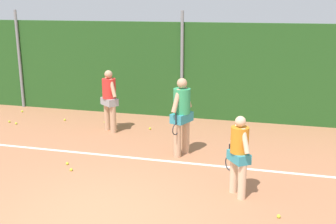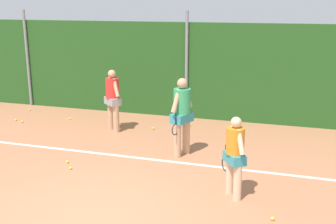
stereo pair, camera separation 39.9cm
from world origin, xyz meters
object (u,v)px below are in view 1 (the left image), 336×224
player_midcourt (182,113)px  tennis_ball_2 (65,120)px  tennis_ball_6 (9,122)px  tennis_ball_5 (67,163)px  player_backcourt_far (109,97)px  tennis_ball_3 (150,128)px  tennis_ball_4 (71,170)px  tennis_ball_1 (279,216)px  tennis_ball_8 (186,125)px  tennis_ball_11 (22,111)px  player_foreground_near (239,152)px  tennis_ball_0 (16,123)px  tennis_ball_9 (105,122)px

player_midcourt → tennis_ball_2: size_ratio=29.19×
tennis_ball_6 → tennis_ball_5: bearing=-38.1°
player_backcourt_far → tennis_ball_3: size_ratio=27.33×
tennis_ball_4 → tennis_ball_6: size_ratio=1.00×
tennis_ball_5 → tennis_ball_6: size_ratio=1.00×
tennis_ball_6 → tennis_ball_1: bearing=-25.9°
player_backcourt_far → tennis_ball_8: (2.04, 1.06, -0.98)m
tennis_ball_1 → tennis_ball_11: 10.02m
player_foreground_near → tennis_ball_8: 4.81m
player_midcourt → tennis_ball_0: 5.77m
tennis_ball_2 → tennis_ball_4: size_ratio=1.00×
tennis_ball_9 → player_backcourt_far: bearing=-56.2°
tennis_ball_1 → tennis_ball_3: 5.76m
player_backcourt_far → tennis_ball_4: (0.28, -2.99, -0.98)m
tennis_ball_0 → tennis_ball_2: same height
player_midcourt → tennis_ball_9: size_ratio=29.19×
tennis_ball_5 → tennis_ball_3: bearing=71.3°
tennis_ball_2 → player_midcourt: bearing=-25.1°
player_midcourt → tennis_ball_3: size_ratio=29.19×
player_midcourt → tennis_ball_1: (2.35, -2.61, -1.05)m
tennis_ball_4 → tennis_ball_11: 5.86m
tennis_ball_9 → tennis_ball_3: bearing=-10.6°
tennis_ball_1 → player_midcourt: bearing=131.9°
tennis_ball_4 → tennis_ball_9: size_ratio=1.00×
player_midcourt → player_backcourt_far: player_midcourt is taller
tennis_ball_8 → tennis_ball_11: size_ratio=1.00×
tennis_ball_4 → tennis_ball_0: bearing=139.5°
player_foreground_near → player_midcourt: 2.46m
player_foreground_near → tennis_ball_0: 7.81m
tennis_ball_3 → tennis_ball_5: bearing=-108.7°
player_backcourt_far → tennis_ball_11: player_backcourt_far is taller
tennis_ball_2 → tennis_ball_9: 1.35m
tennis_ball_1 → tennis_ball_4: bearing=167.8°
tennis_ball_0 → tennis_ball_11: same height
player_foreground_near → tennis_ball_4: 3.82m
player_backcourt_far → tennis_ball_8: size_ratio=27.33×
tennis_ball_2 → tennis_ball_11: (-1.94, 0.59, 0.00)m
tennis_ball_2 → tennis_ball_5: size_ratio=1.00×
tennis_ball_0 → tennis_ball_8: size_ratio=1.00×
tennis_ball_2 → tennis_ball_11: bearing=163.1°
player_backcourt_far → tennis_ball_3: player_backcourt_far is taller
tennis_ball_3 → tennis_ball_0: bearing=-172.6°
player_foreground_near → tennis_ball_11: size_ratio=24.40×
tennis_ball_0 → tennis_ball_4: (3.38, -2.89, 0.00)m
tennis_ball_1 → tennis_ball_3: same height
tennis_ball_8 → tennis_ball_1: bearing=-61.4°
tennis_ball_0 → tennis_ball_8: 5.27m
player_backcourt_far → tennis_ball_6: size_ratio=27.33×
tennis_ball_0 → tennis_ball_4: 4.44m
tennis_ball_4 → tennis_ball_11: (-4.05, 4.23, 0.00)m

